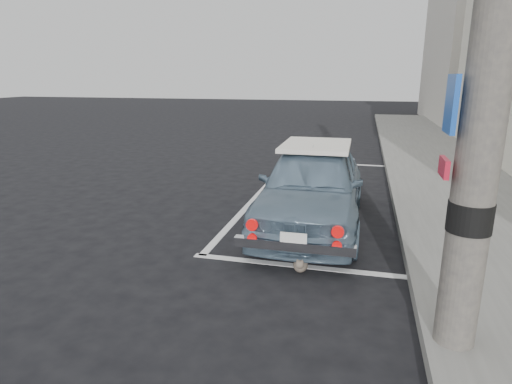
% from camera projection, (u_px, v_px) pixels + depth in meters
% --- Properties ---
extents(ground, '(80.00, 80.00, 0.00)m').
position_uv_depth(ground, '(273.00, 249.00, 6.18)').
color(ground, black).
rests_on(ground, ground).
extents(sidewalk, '(2.80, 40.00, 0.15)m').
position_uv_depth(sidewalk, '(481.00, 218.00, 7.28)').
color(sidewalk, slate).
rests_on(sidewalk, ground).
extents(building_far, '(3.50, 10.00, 8.00)m').
position_uv_depth(building_far, '(471.00, 45.00, 22.37)').
color(building_far, beige).
rests_on(building_far, ground).
extents(pline_rear, '(3.00, 0.12, 0.01)m').
position_uv_depth(pline_rear, '(302.00, 266.00, 5.59)').
color(pline_rear, silver).
rests_on(pline_rear, ground).
extents(pline_front, '(3.00, 0.12, 0.01)m').
position_uv_depth(pline_front, '(337.00, 164.00, 12.15)').
color(pline_front, silver).
rests_on(pline_front, ground).
extents(pline_side, '(0.12, 7.00, 0.01)m').
position_uv_depth(pline_side, '(261.00, 192.00, 9.20)').
color(pline_side, silver).
rests_on(pline_side, ground).
extents(retro_coupe, '(1.61, 3.98, 1.35)m').
position_uv_depth(retro_coupe, '(312.00, 185.00, 7.02)').
color(retro_coupe, slate).
rests_on(retro_coupe, ground).
extents(cat, '(0.20, 0.42, 0.22)m').
position_uv_depth(cat, '(300.00, 264.00, 5.42)').
color(cat, '#655A4D').
rests_on(cat, ground).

